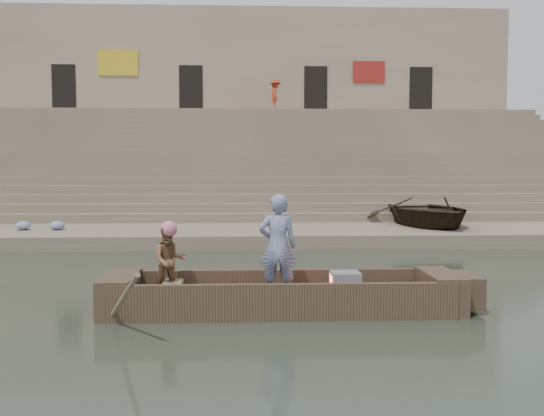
{
  "coord_description": "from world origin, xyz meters",
  "views": [
    {
      "loc": [
        0.99,
        -10.21,
        2.31
      ],
      "look_at": [
        1.57,
        2.72,
        1.4
      ],
      "focal_mm": 39.85,
      "sensor_mm": 36.0,
      "label": 1
    }
  ],
  "objects": [
    {
      "name": "pedestrian",
      "position": [
        2.63,
        22.0,
        6.04
      ],
      "size": [
        0.68,
        1.11,
        1.68
      ],
      "primitive_type": "imported",
      "rotation": [
        0.0,
        0.0,
        1.62
      ],
      "color": "#B7361F",
      "rests_on": "upper_landing"
    },
    {
      "name": "rowboat_trim",
      "position": [
        1.78,
        -0.78,
        0.31
      ],
      "size": [
        6.04,
        2.63,
        1.81
      ],
      "color": "brown",
      "rests_on": "ground"
    },
    {
      "name": "beached_rowboat",
      "position": [
        6.81,
        8.73,
        0.86
      ],
      "size": [
        3.53,
        4.7,
        0.92
      ],
      "primitive_type": "imported",
      "rotation": [
        0.0,
        0.0,
        0.08
      ],
      "color": "#2D2116",
      "rests_on": "lower_landing"
    },
    {
      "name": "standing_man",
      "position": [
        1.51,
        -0.76,
        1.04
      ],
      "size": [
        0.61,
        0.41,
        1.64
      ],
      "primitive_type": "imported",
      "rotation": [
        0.0,
        0.0,
        3.11
      ],
      "color": "navy",
      "rests_on": "main_rowboat"
    },
    {
      "name": "building_wall",
      "position": [
        0.0,
        26.5,
        5.6
      ],
      "size": [
        32.0,
        5.07,
        11.2
      ],
      "color": "tan",
      "rests_on": "ground"
    },
    {
      "name": "lower_landing",
      "position": [
        0.0,
        8.0,
        0.2
      ],
      "size": [
        32.0,
        4.0,
        0.4
      ],
      "primitive_type": "cube",
      "color": "gray",
      "rests_on": "ground"
    },
    {
      "name": "ghat_steps",
      "position": [
        0.0,
        17.19,
        1.8
      ],
      "size": [
        32.0,
        11.0,
        5.2
      ],
      "color": "gray",
      "rests_on": "ground"
    },
    {
      "name": "main_rowboat",
      "position": [
        1.57,
        -0.78,
        0.11
      ],
      "size": [
        5.0,
        1.3,
        0.22
      ],
      "primitive_type": "cube",
      "color": "brown",
      "rests_on": "ground"
    },
    {
      "name": "mid_landing",
      "position": [
        0.0,
        15.5,
        1.4
      ],
      "size": [
        32.0,
        3.0,
        2.8
      ],
      "primitive_type": "cube",
      "color": "gray",
      "rests_on": "ground"
    },
    {
      "name": "ground",
      "position": [
        0.0,
        0.0,
        0.0
      ],
      "size": [
        120.0,
        120.0,
        0.0
      ],
      "primitive_type": "plane",
      "color": "#252F23",
      "rests_on": "ground"
    },
    {
      "name": "rowing_man",
      "position": [
        -0.22,
        -0.58,
        0.79
      ],
      "size": [
        0.65,
        0.57,
        1.14
      ],
      "primitive_type": "imported",
      "rotation": [
        0.0,
        0.0,
        0.28
      ],
      "color": "#267438",
      "rests_on": "main_rowboat"
    },
    {
      "name": "cloth_bundles",
      "position": [
        -2.6,
        8.24,
        0.53
      ],
      "size": [
        14.51,
        1.48,
        0.26
      ],
      "color": "#3F5999",
      "rests_on": "lower_landing"
    },
    {
      "name": "television",
      "position": [
        2.57,
        -0.78,
        0.42
      ],
      "size": [
        0.46,
        0.42,
        0.4
      ],
      "color": "gray",
      "rests_on": "main_rowboat"
    },
    {
      "name": "upper_landing",
      "position": [
        0.0,
        22.5,
        2.6
      ],
      "size": [
        32.0,
        3.0,
        5.2
      ],
      "primitive_type": "cube",
      "color": "gray",
      "rests_on": "ground"
    }
  ]
}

